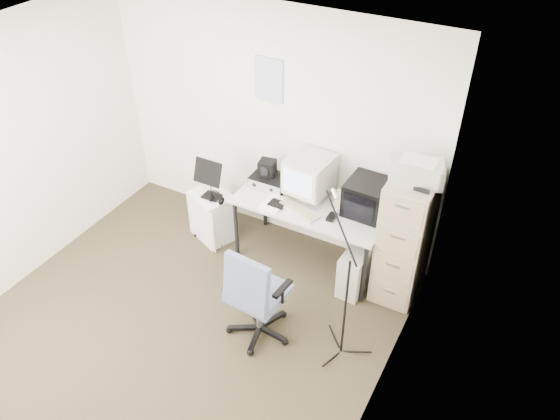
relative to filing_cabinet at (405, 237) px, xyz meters
The scene contains 23 objects.
floor 2.26m from the filing_cabinet, 136.87° to the right, with size 3.60×3.60×0.01m, color #322B1B.
ceiling 2.85m from the filing_cabinet, 136.87° to the right, with size 3.60×3.60×0.01m, color white.
wall_back 1.72m from the filing_cabinet, 168.55° to the left, with size 3.60×0.02×2.50m, color white.
wall_left 3.74m from the filing_cabinet, 156.35° to the right, with size 0.02×3.60×2.50m, color white.
wall_right 1.61m from the filing_cabinet, 81.54° to the right, with size 0.02×3.60×2.50m, color white.
wall_calendar 1.97m from the filing_cabinet, 169.10° to the left, with size 0.30×0.02×0.44m, color white.
filing_cabinet is the anchor object (origin of this frame).
printer 0.74m from the filing_cabinet, 90.00° to the right, with size 0.44×0.30×0.17m, color beige.
desk 0.99m from the filing_cabinet, behind, with size 1.50×0.70×0.73m, color silver.
crt_monitor 1.07m from the filing_cabinet, behind, with size 0.40×0.42×0.44m, color beige.
crt_tv 0.52m from the filing_cabinet, 167.34° to the left, with size 0.37×0.39×0.34m, color black.
desk_speaker 0.72m from the filing_cabinet, behind, with size 0.09×0.09×0.16m, color beige.
keyboard 1.03m from the filing_cabinet, 168.60° to the right, with size 0.44×0.16×0.02m, color beige.
mouse 0.70m from the filing_cabinet, 166.81° to the right, with size 0.07×0.12×0.04m, color black.
radio_receiver 1.47m from the filing_cabinet, behind, with size 0.38×0.27×0.11m, color black.
radio_speaker 1.53m from the filing_cabinet, behind, with size 0.16×0.15×0.16m, color black.
papers 1.29m from the filing_cabinet, behind, with size 0.20×0.27×0.02m, color white.
pc_tower 0.58m from the filing_cabinet, 156.19° to the right, with size 0.22×0.49×0.46m, color beige.
office_chair 1.46m from the filing_cabinet, 129.16° to the right, with size 0.59×0.59×1.03m, color slate.
side_cart 2.10m from the filing_cabinet, behind, with size 0.44×0.35×0.55m, color white.
music_stand 2.04m from the filing_cabinet, behind, with size 0.31×0.17×0.46m, color black.
headphones 1.94m from the filing_cabinet, behind, with size 0.16×0.16×0.03m, color black.
mic_stand 1.00m from the filing_cabinet, 100.16° to the right, with size 0.02×0.02×1.39m, color black.
Camera 1 is at (2.40, -2.49, 3.87)m, focal length 35.00 mm.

